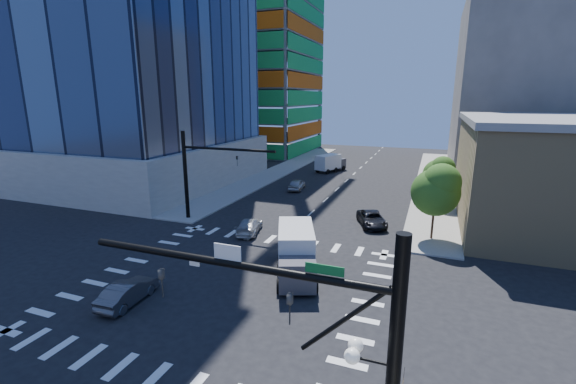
% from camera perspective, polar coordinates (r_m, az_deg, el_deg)
% --- Properties ---
extents(ground, '(160.00, 160.00, 0.00)m').
position_cam_1_polar(ground, '(27.09, -8.33, -13.55)').
color(ground, black).
rests_on(ground, ground).
extents(road_markings, '(20.00, 20.00, 0.01)m').
position_cam_1_polar(road_markings, '(27.09, -8.33, -13.54)').
color(road_markings, silver).
rests_on(road_markings, ground).
extents(sidewalk_ne, '(5.00, 60.00, 0.15)m').
position_cam_1_polar(sidewalk_ne, '(62.12, 20.79, 1.51)').
color(sidewalk_ne, gray).
rests_on(sidewalk_ne, ground).
extents(sidewalk_nw, '(5.00, 60.00, 0.15)m').
position_cam_1_polar(sidewalk_nw, '(66.77, -1.15, 3.23)').
color(sidewalk_nw, gray).
rests_on(sidewalk_nw, ground).
extents(construction_building, '(25.16, 34.50, 70.60)m').
position_cam_1_polar(construction_building, '(92.51, -5.00, 21.41)').
color(construction_building, gray).
rests_on(construction_building, ground).
extents(bg_building_ne, '(24.00, 30.00, 28.00)m').
position_cam_1_polar(bg_building_ne, '(77.37, 32.86, 12.91)').
color(bg_building_ne, '#625C58').
rests_on(bg_building_ne, ground).
extents(signal_mast_se, '(10.51, 2.48, 9.00)m').
position_cam_1_polar(signal_mast_se, '(12.03, 10.64, -24.38)').
color(signal_mast_se, black).
rests_on(signal_mast_se, sidewalk_se).
extents(signal_mast_nw, '(10.20, 0.40, 9.00)m').
position_cam_1_polar(signal_mast_nw, '(39.75, -13.25, 3.49)').
color(signal_mast_nw, black).
rests_on(signal_mast_nw, sidewalk_nw).
extents(tree_south, '(4.16, 4.16, 6.82)m').
position_cam_1_polar(tree_south, '(35.64, 21.26, 0.40)').
color(tree_south, '#382316').
rests_on(tree_south, sidewalk_ne).
extents(tree_north, '(3.54, 3.52, 5.78)m').
position_cam_1_polar(tree_north, '(47.55, 21.56, 2.70)').
color(tree_north, '#382316').
rests_on(tree_north, sidewalk_ne).
extents(car_nb_far, '(4.00, 5.52, 1.40)m').
position_cam_1_polar(car_nb_far, '(39.05, 12.31, -3.91)').
color(car_nb_far, black).
rests_on(car_nb_far, ground).
extents(car_sb_near, '(2.93, 4.95, 1.35)m').
position_cam_1_polar(car_sb_near, '(36.44, -5.76, -4.98)').
color(car_sb_near, silver).
rests_on(car_sb_near, ground).
extents(car_sb_mid, '(2.28, 4.66, 1.53)m').
position_cam_1_polar(car_sb_mid, '(52.88, 1.32, 1.15)').
color(car_sb_mid, '#AFB2B7').
rests_on(car_sb_mid, ground).
extents(car_sb_cross, '(1.74, 4.38, 1.42)m').
position_cam_1_polar(car_sb_cross, '(26.46, -22.62, -13.53)').
color(car_sb_cross, '#48474C').
rests_on(car_sb_cross, ground).
extents(box_truck_near, '(4.80, 6.86, 3.31)m').
position_cam_1_polar(box_truck_near, '(27.48, 1.23, -9.60)').
color(box_truck_near, black).
rests_on(box_truck_near, ground).
extents(box_truck_far, '(4.33, 6.09, 2.94)m').
position_cam_1_polar(box_truck_far, '(66.42, 6.44, 4.16)').
color(box_truck_far, black).
rests_on(box_truck_far, ground).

